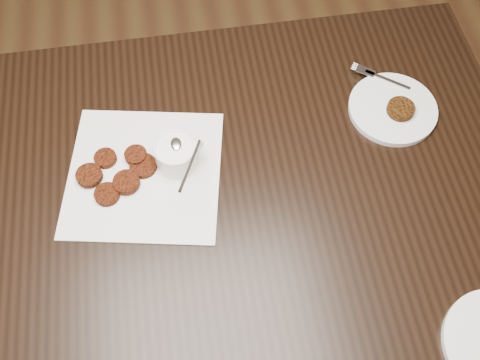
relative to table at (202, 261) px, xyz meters
name	(u,v)px	position (x,y,z in m)	size (l,w,h in m)	color
floor	(206,341)	(-0.03, -0.13, -0.38)	(4.00, 4.00, 0.00)	#52391C
table	(202,261)	(0.00, 0.00, 0.00)	(1.49, 0.96, 0.75)	black
napkin	(144,173)	(-0.10, 0.07, 0.38)	(0.33, 0.33, 0.00)	white
sauce_ramekin	(174,146)	(-0.02, 0.09, 0.44)	(0.12, 0.12, 0.13)	white
patty_cluster	(116,176)	(-0.15, 0.07, 0.39)	(0.19, 0.19, 0.02)	#60210C
plate_with_patty	(393,107)	(0.49, 0.16, 0.39)	(0.21, 0.21, 0.03)	silver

